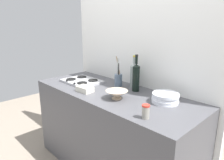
% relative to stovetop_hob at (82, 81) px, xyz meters
% --- Properties ---
extents(counter_block, '(1.80, 0.70, 0.90)m').
position_rel_stovetop_hob_xyz_m(counter_block, '(0.48, 0.01, -0.46)').
color(counter_block, '#4C4C51').
rests_on(counter_block, ground).
extents(backsplash_panel, '(1.90, 0.06, 2.21)m').
position_rel_stovetop_hob_xyz_m(backsplash_panel, '(0.48, 0.39, 0.19)').
color(backsplash_panel, white).
rests_on(backsplash_panel, ground).
extents(stovetop_hob, '(0.43, 0.33, 0.04)m').
position_rel_stovetop_hob_xyz_m(stovetop_hob, '(0.00, 0.00, 0.00)').
color(stovetop_hob, '#B2B2B7').
rests_on(stovetop_hob, counter_block).
extents(plate_stack, '(0.23, 0.23, 0.08)m').
position_rel_stovetop_hob_xyz_m(plate_stack, '(1.01, 0.14, 0.03)').
color(plate_stack, white).
rests_on(plate_stack, counter_block).
extents(wine_bottle_leftmost, '(0.07, 0.07, 0.34)m').
position_rel_stovetop_hob_xyz_m(wine_bottle_leftmost, '(0.54, 0.28, 0.12)').
color(wine_bottle_leftmost, gray).
rests_on(wine_bottle_leftmost, counter_block).
extents(wine_bottle_mid_left, '(0.07, 0.07, 0.37)m').
position_rel_stovetop_hob_xyz_m(wine_bottle_mid_left, '(0.63, 0.20, 0.13)').
color(wine_bottle_mid_left, black).
rests_on(wine_bottle_mid_left, counter_block).
extents(mixing_bowl, '(0.20, 0.20, 0.08)m').
position_rel_stovetop_hob_xyz_m(mixing_bowl, '(0.66, -0.09, 0.03)').
color(mixing_bowl, beige).
rests_on(mixing_bowl, counter_block).
extents(butter_dish, '(0.17, 0.12, 0.05)m').
position_rel_stovetop_hob_xyz_m(butter_dish, '(0.30, -0.18, 0.01)').
color(butter_dish, silver).
rests_on(butter_dish, counter_block).
extents(utensil_crock, '(0.08, 0.08, 0.32)m').
position_rel_stovetop_hob_xyz_m(utensil_crock, '(0.40, 0.19, 0.06)').
color(utensil_crock, slate).
rests_on(utensil_crock, counter_block).
extents(condiment_jar_front, '(0.06, 0.06, 0.10)m').
position_rel_stovetop_hob_xyz_m(condiment_jar_front, '(1.08, -0.23, 0.04)').
color(condiment_jar_front, '#9E998C').
rests_on(condiment_jar_front, counter_block).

